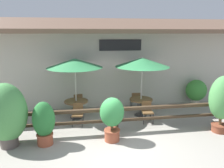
% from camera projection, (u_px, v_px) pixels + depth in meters
% --- Properties ---
extents(ground_plane, '(60.00, 60.00, 0.00)m').
position_uv_depth(ground_plane, '(122.00, 147.00, 6.95)').
color(ground_plane, gray).
extents(building_facade, '(14.28, 1.49, 4.23)m').
position_uv_depth(building_facade, '(105.00, 63.00, 10.41)').
color(building_facade, '#BCB7A8').
rests_on(building_facade, ground).
extents(patio_railing, '(10.40, 0.14, 0.95)m').
position_uv_depth(patio_railing, '(116.00, 115.00, 7.81)').
color(patio_railing, '#3D2D1E').
rests_on(patio_railing, ground).
extents(patio_umbrella_near, '(2.28, 2.28, 2.58)m').
position_uv_depth(patio_umbrella_near, '(75.00, 63.00, 8.86)').
color(patio_umbrella_near, '#B7B2A8').
rests_on(patio_umbrella_near, ground).
extents(dining_table_near, '(1.00, 1.00, 0.76)m').
position_uv_depth(dining_table_near, '(76.00, 104.00, 9.25)').
color(dining_table_near, brown).
rests_on(dining_table_near, ground).
extents(chair_near_streetside, '(0.47, 0.47, 0.86)m').
position_uv_depth(chair_near_streetside, '(78.00, 113.00, 8.56)').
color(chair_near_streetside, brown).
rests_on(chair_near_streetside, ground).
extents(chair_near_wallside, '(0.49, 0.49, 0.86)m').
position_uv_depth(chair_near_wallside, '(78.00, 101.00, 10.02)').
color(chair_near_wallside, brown).
rests_on(chair_near_wallside, ground).
extents(patio_umbrella_middle, '(2.28, 2.28, 2.58)m').
position_uv_depth(patio_umbrella_middle, '(142.00, 62.00, 9.12)').
color(patio_umbrella_middle, '#B7B2A8').
rests_on(patio_umbrella_middle, ground).
extents(dining_table_middle, '(1.00, 1.00, 0.76)m').
position_uv_depth(dining_table_middle, '(141.00, 102.00, 9.52)').
color(dining_table_middle, brown).
rests_on(dining_table_middle, ground).
extents(chair_middle_streetside, '(0.45, 0.45, 0.86)m').
position_uv_depth(chair_middle_streetside, '(147.00, 110.00, 8.84)').
color(chair_middle_streetside, brown).
rests_on(chair_middle_streetside, ground).
extents(chair_middle_wallside, '(0.45, 0.45, 0.86)m').
position_uv_depth(chair_middle_wallside, '(135.00, 100.00, 10.25)').
color(chair_middle_wallside, brown).
rests_on(chair_middle_wallside, ground).
extents(potted_plant_entrance_palm, '(0.81, 0.72, 1.50)m').
position_uv_depth(potted_plant_entrance_palm, '(112.00, 116.00, 7.18)').
color(potted_plant_entrance_palm, '#9E4C33').
rests_on(potted_plant_entrance_palm, ground).
extents(potted_plant_tall_tropical, '(0.71, 0.64, 1.45)m').
position_uv_depth(potted_plant_tall_tropical, '(44.00, 123.00, 6.95)').
color(potted_plant_tall_tropical, '#9E4C33').
rests_on(potted_plant_tall_tropical, ground).
extents(potted_plant_broad_leaf, '(1.26, 1.13, 2.08)m').
position_uv_depth(potted_plant_broad_leaf, '(6.00, 114.00, 6.75)').
color(potted_plant_broad_leaf, '#564C47').
rests_on(potted_plant_broad_leaf, ground).
extents(potted_plant_corner_fern, '(0.97, 0.87, 2.10)m').
position_uv_depth(potted_plant_corner_fern, '(223.00, 100.00, 7.78)').
color(potted_plant_corner_fern, brown).
rests_on(potted_plant_corner_fern, ground).
extents(potted_plant_small_flowering, '(1.03, 0.93, 1.30)m').
position_uv_depth(potted_plant_small_flowering, '(196.00, 91.00, 10.88)').
color(potted_plant_small_flowering, '#B7AD99').
rests_on(potted_plant_small_flowering, ground).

